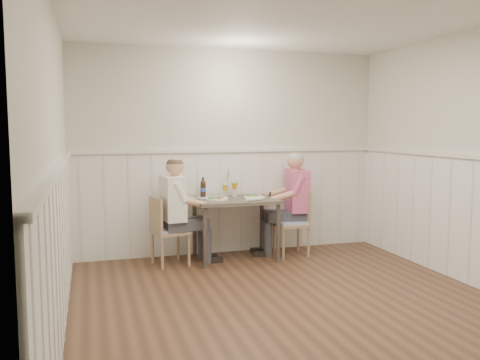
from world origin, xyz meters
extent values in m
plane|color=#462C1E|center=(0.00, 0.00, 0.00)|extent=(4.50, 4.50, 0.00)
cube|color=beige|center=(0.00, 2.25, 1.30)|extent=(4.00, 0.04, 2.60)
cube|color=beige|center=(-2.00, 0.00, 1.30)|extent=(0.04, 4.50, 2.60)
cube|color=white|center=(0.00, 0.00, 2.59)|extent=(4.00, 4.50, 0.02)
cube|color=silver|center=(0.00, 2.23, 0.65)|extent=(3.98, 0.03, 1.30)
cube|color=silver|center=(-1.99, 0.00, 0.65)|extent=(0.03, 4.48, 1.30)
cube|color=silver|center=(0.00, 2.22, 1.32)|extent=(3.98, 0.06, 0.04)
cube|color=silver|center=(-1.97, 0.00, 1.32)|extent=(0.06, 4.48, 0.04)
cube|color=#4D4639|center=(-0.05, 1.84, 0.73)|extent=(1.00, 0.70, 0.04)
cylinder|color=#3F3833|center=(-0.49, 1.54, 0.35)|extent=(0.05, 0.05, 0.71)
cylinder|color=#3F3833|center=(-0.49, 2.14, 0.35)|extent=(0.05, 0.05, 0.71)
cylinder|color=#3F3833|center=(0.40, 1.54, 0.35)|extent=(0.05, 0.05, 0.71)
cylinder|color=#3F3833|center=(0.40, 2.14, 0.35)|extent=(0.05, 0.05, 0.71)
cube|color=#A17E56|center=(0.68, 1.81, 0.40)|extent=(0.39, 0.39, 0.04)
cube|color=#4761A5|center=(0.68, 1.81, 0.43)|extent=(0.35, 0.35, 0.03)
cube|color=#A17E56|center=(0.86, 1.81, 0.62)|extent=(0.03, 0.39, 0.41)
cylinder|color=#A17E56|center=(0.85, 1.64, 0.19)|extent=(0.03, 0.03, 0.38)
cylinder|color=#A17E56|center=(0.51, 1.65, 0.19)|extent=(0.03, 0.03, 0.38)
cylinder|color=#A17E56|center=(0.85, 1.98, 0.19)|extent=(0.03, 0.03, 0.38)
cylinder|color=#A17E56|center=(0.52, 1.98, 0.19)|extent=(0.03, 0.03, 0.38)
cube|color=#A17E56|center=(-0.85, 1.80, 0.39)|extent=(0.46, 0.46, 0.04)
cube|color=#4761A5|center=(-0.85, 1.80, 0.43)|extent=(0.41, 0.41, 0.03)
cube|color=#A17E56|center=(-1.02, 1.77, 0.61)|extent=(0.11, 0.38, 0.40)
cylinder|color=#A17E56|center=(-1.05, 1.93, 0.19)|extent=(0.03, 0.03, 0.38)
cylinder|color=#A17E56|center=(-0.73, 2.00, 0.19)|extent=(0.03, 0.03, 0.38)
cylinder|color=#A17E56|center=(-0.98, 1.61, 0.19)|extent=(0.03, 0.03, 0.38)
cylinder|color=#A17E56|center=(-0.66, 1.68, 0.19)|extent=(0.03, 0.03, 0.38)
cube|color=#3F3F47|center=(0.77, 1.89, 0.22)|extent=(0.48, 0.45, 0.43)
cube|color=#3F3F47|center=(0.58, 1.92, 0.49)|extent=(0.45, 0.40, 0.13)
cube|color=#E8638F|center=(0.77, 1.89, 0.82)|extent=(0.29, 0.45, 0.53)
sphere|color=tan|center=(0.77, 1.89, 1.20)|extent=(0.21, 0.21, 0.21)
sphere|color=#A5A5A0|center=(0.77, 1.89, 1.23)|extent=(0.20, 0.20, 0.20)
cube|color=black|center=(0.43, 1.94, 0.82)|extent=(0.03, 0.07, 0.13)
cube|color=#3F3F47|center=(-0.80, 1.79, 0.21)|extent=(0.45, 0.42, 0.42)
cube|color=#3F3F47|center=(-0.62, 1.81, 0.48)|extent=(0.43, 0.38, 0.12)
cube|color=white|center=(-0.80, 1.79, 0.80)|extent=(0.27, 0.44, 0.52)
sphere|color=tan|center=(-0.80, 1.79, 1.17)|extent=(0.21, 0.21, 0.21)
sphere|color=#4C3828|center=(-0.80, 1.79, 1.20)|extent=(0.20, 0.20, 0.20)
cylinder|color=white|center=(0.19, 1.82, 0.76)|extent=(0.26, 0.26, 0.02)
ellipsoid|color=#3F722D|center=(0.16, 1.79, 0.79)|extent=(0.13, 0.11, 0.05)
sphere|color=tan|center=(0.25, 1.83, 0.78)|extent=(0.03, 0.03, 0.03)
cube|color=brown|center=(0.21, 1.88, 0.77)|extent=(0.08, 0.05, 0.01)
cylinder|color=white|center=(0.27, 1.88, 0.78)|extent=(0.05, 0.05, 0.03)
cylinder|color=white|center=(-0.28, 1.83, 0.76)|extent=(0.29, 0.29, 0.02)
ellipsoid|color=#3F722D|center=(-0.33, 1.80, 0.80)|extent=(0.14, 0.12, 0.05)
sphere|color=tan|center=(-0.22, 1.84, 0.79)|extent=(0.04, 0.04, 0.04)
cylinder|color=silver|center=(0.01, 2.06, 0.75)|extent=(0.07, 0.07, 0.01)
cylinder|color=silver|center=(0.01, 2.06, 0.80)|extent=(0.01, 0.01, 0.09)
cone|color=gold|center=(0.01, 2.06, 0.88)|extent=(0.08, 0.08, 0.08)
cylinder|color=silver|center=(0.01, 2.06, 0.94)|extent=(0.08, 0.08, 0.03)
cylinder|color=silver|center=(-0.14, 1.99, 0.75)|extent=(0.07, 0.07, 0.01)
cylinder|color=silver|center=(-0.14, 1.99, 0.80)|extent=(0.01, 0.01, 0.08)
cone|color=gold|center=(-0.14, 1.99, 0.87)|extent=(0.07, 0.07, 0.07)
cylinder|color=silver|center=(-0.14, 1.99, 0.92)|extent=(0.07, 0.07, 0.03)
cylinder|color=black|center=(-0.39, 2.08, 0.84)|extent=(0.07, 0.07, 0.18)
cone|color=black|center=(-0.39, 2.08, 0.95)|extent=(0.07, 0.07, 0.04)
cylinder|color=black|center=(-0.39, 2.08, 0.98)|extent=(0.03, 0.03, 0.03)
cylinder|color=#2F4AA4|center=(-0.39, 2.08, 0.85)|extent=(0.07, 0.07, 0.05)
cylinder|color=white|center=(0.11, 1.60, 0.77)|extent=(0.22, 0.10, 0.05)
cylinder|color=silver|center=(-0.07, 2.15, 0.79)|extent=(0.04, 0.04, 0.08)
cylinder|color=#CDBA78|center=(-0.07, 2.15, 0.92)|extent=(0.02, 0.02, 0.24)
cone|color=#CDBA78|center=(-0.07, 2.15, 1.07)|extent=(0.03, 0.03, 0.08)
cube|color=#4761A5|center=(-0.31, 2.04, 0.75)|extent=(0.33, 0.27, 0.01)
camera|label=1|loc=(-1.76, -4.05, 1.62)|focal=38.00mm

